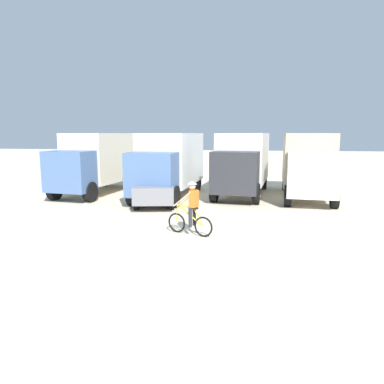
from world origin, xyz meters
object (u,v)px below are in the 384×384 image
Objects in this scene: box_truck_tan_camper at (308,162)px; sedan_parked at (156,186)px; cyclist_orange_shirt at (191,210)px; box_truck_white_box at (169,162)px; box_truck_avon_van at (243,160)px; box_truck_cream_rv at (99,160)px.

box_truck_tan_camper is 1.55× the size of sedan_parked.
box_truck_tan_camper is 3.80× the size of cyclist_orange_shirt.
box_truck_tan_camper is (7.20, 0.85, 0.00)m from box_truck_white_box.
box_truck_tan_camper is at bearing -8.40° from box_truck_avon_van.
box_truck_cream_rv and box_truck_avon_van have the same top height.
box_truck_tan_camper reaches higher than sedan_parked.
box_truck_tan_camper is at bearing 22.25° from sedan_parked.
box_truck_avon_van is at bearing 79.39° from cyclist_orange_shirt.
box_truck_white_box reaches higher than sedan_parked.
sedan_parked is at bearing -95.43° from box_truck_white_box.
box_truck_cream_rv is at bearing -179.29° from box_truck_tan_camper.
box_truck_tan_camper is at bearing 0.71° from box_truck_cream_rv.
box_truck_tan_camper reaches higher than cyclist_orange_shirt.
cyclist_orange_shirt reaches higher than sedan_parked.
box_truck_white_box is 7.54m from cyclist_orange_shirt.
box_truck_cream_rv is 5.04m from sedan_parked.
cyclist_orange_shirt is (-4.95, -7.98, -1.03)m from box_truck_tan_camper.
box_truck_cream_rv is at bearing 129.51° from cyclist_orange_shirt.
box_truck_tan_camper is at bearing 6.73° from box_truck_white_box.
sedan_parked is at bearing 116.36° from cyclist_orange_shirt.
sedan_parked is 2.44× the size of cyclist_orange_shirt.
box_truck_avon_van is 1.57× the size of sedan_parked.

